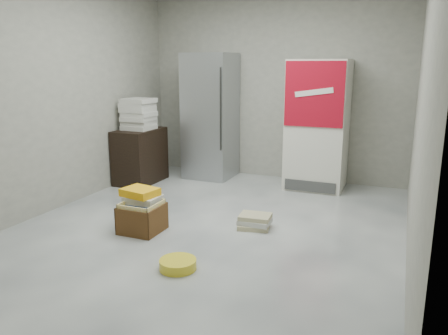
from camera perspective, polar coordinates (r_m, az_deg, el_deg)
ground at (r=4.75m, az=-2.38°, el=-8.05°), size 5.00×5.00×0.00m
room_shell at (r=4.43m, az=-2.61°, el=14.18°), size 4.04×5.04×2.82m
steel_fridge at (r=6.78m, az=-1.75°, el=6.68°), size 0.70×0.72×1.90m
coke_cooler at (r=6.29m, az=12.12°, el=5.46°), size 0.80×0.73×1.80m
wood_shelf at (r=6.64m, az=-10.89°, el=1.49°), size 0.50×0.80×0.80m
supply_box_stack at (r=6.53m, az=-11.11°, el=6.87°), size 0.44×0.44×0.45m
phonebook_stack_main at (r=4.79m, az=-10.66°, el=-5.26°), size 0.41×0.34×0.44m
phonebook_stack_side at (r=4.77m, az=4.01°, el=-7.03°), size 0.38×0.32×0.15m
cardboard_box at (r=4.73m, az=-10.64°, el=-6.65°), size 0.41×0.41×0.33m
bucket_lid at (r=3.89m, az=-6.04°, el=-12.46°), size 0.37×0.37×0.09m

